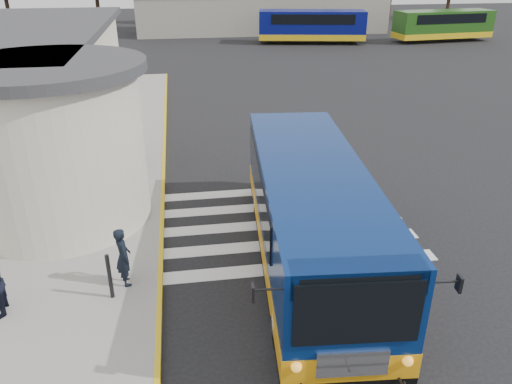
{
  "coord_description": "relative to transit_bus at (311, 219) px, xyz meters",
  "views": [
    {
      "loc": [
        -3.25,
        -14.13,
        7.61
      ],
      "look_at": [
        -1.12,
        -0.5,
        1.02
      ],
      "focal_mm": 35.0,
      "sensor_mm": 36.0,
      "label": 1
    }
  ],
  "objects": [
    {
      "name": "far_bus_b",
      "position": [
        22.2,
        35.42,
        0.22
      ],
      "size": [
        9.64,
        3.57,
        2.43
      ],
      "rotation": [
        0.0,
        0.0,
        1.67
      ],
      "color": "#1F4D14",
      "rests_on": "ground"
    },
    {
      "name": "transit_bus",
      "position": [
        0.0,
        0.0,
        0.0
      ],
      "size": [
        3.9,
        10.24,
        2.84
      ],
      "rotation": [
        0.0,
        0.0,
        -0.08
      ],
      "color": "navy",
      "rests_on": "ground"
    },
    {
      "name": "ground",
      "position": [
        0.07,
        3.03,
        -1.36
      ],
      "size": [
        140.0,
        140.0,
        0.0
      ],
      "primitive_type": "plane",
      "color": "black",
      "rests_on": "ground"
    },
    {
      "name": "sidewalk",
      "position": [
        -8.93,
        7.03,
        -1.28
      ],
      "size": [
        10.0,
        34.0,
        0.15
      ],
      "primitive_type": "cube",
      "color": "gray",
      "rests_on": "ground"
    },
    {
      "name": "depot_building",
      "position": [
        6.07,
        45.03,
        0.75
      ],
      "size": [
        26.4,
        8.4,
        4.2
      ],
      "color": "gray",
      "rests_on": "ground"
    },
    {
      "name": "curb_strip",
      "position": [
        -3.98,
        7.03,
        -1.28
      ],
      "size": [
        0.12,
        34.0,
        0.16
      ],
      "primitive_type": "cube",
      "color": "gold",
      "rests_on": "ground"
    },
    {
      "name": "bollard",
      "position": [
        -5.09,
        -0.93,
        -0.61
      ],
      "size": [
        0.1,
        0.1,
        1.18
      ],
      "primitive_type": "cylinder",
      "color": "black",
      "rests_on": "sidewalk"
    },
    {
      "name": "pedestrian_a",
      "position": [
        -4.8,
        -0.4,
        -0.43
      ],
      "size": [
        0.53,
        0.65,
        1.55
      ],
      "primitive_type": "imported",
      "rotation": [
        0.0,
        0.0,
        1.89
      ],
      "color": "black",
      "rests_on": "sidewalk"
    },
    {
      "name": "crosswalk",
      "position": [
        -0.43,
        2.23,
        -1.35
      ],
      "size": [
        8.0,
        5.35,
        0.01
      ],
      "color": "silver",
      "rests_on": "ground"
    },
    {
      "name": "far_bus_a",
      "position": [
        9.47,
        36.19,
        0.29
      ],
      "size": [
        10.13,
        4.44,
        2.53
      ],
      "rotation": [
        0.0,
        0.0,
        1.39
      ],
      "color": "#080D5E",
      "rests_on": "ground"
    }
  ]
}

